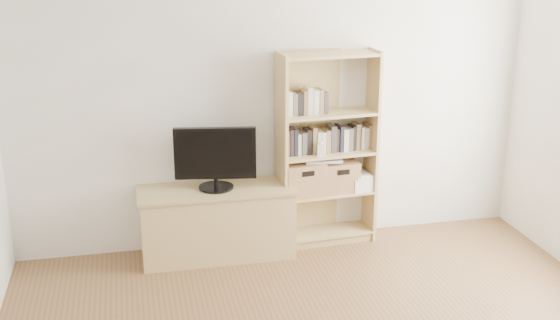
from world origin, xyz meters
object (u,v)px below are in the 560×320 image
object	(u,v)px
television	(215,158)
baby_monitor	(321,150)
tv_stand	(217,223)
basket_right	(338,175)
laptop	(322,159)
bookshelf	(327,150)
basket_left	(302,178)

from	to	relation	value
television	baby_monitor	bearing A→B (deg)	8.44
tv_stand	baby_monitor	xyz separation A→B (m)	(0.90, -0.02, 0.60)
basket_right	laptop	bearing A→B (deg)	-177.49
bookshelf	television	bearing A→B (deg)	-179.46
basket_right	laptop	size ratio (longest dim) A/B	1.02
tv_stand	basket_left	size ratio (longest dim) A/B	3.61
laptop	baby_monitor	bearing A→B (deg)	-109.66
bookshelf	laptop	bearing A→B (deg)	-169.33
basket_left	laptop	size ratio (longest dim) A/B	1.10
basket_right	television	bearing A→B (deg)	-178.76
basket_right	laptop	world-z (taller)	laptop
bookshelf	basket_right	distance (m)	0.27
bookshelf	laptop	size ratio (longest dim) A/B	5.34
television	bookshelf	bearing A→B (deg)	14.45
bookshelf	basket_left	distance (m)	0.33
tv_stand	basket_right	bearing A→B (deg)	4.88
baby_monitor	basket_left	xyz separation A→B (m)	(-0.14, 0.08, -0.27)
bookshelf	baby_monitor	size ratio (longest dim) A/B	16.13
baby_monitor	tv_stand	bearing A→B (deg)	-171.20
tv_stand	television	size ratio (longest dim) A/B	1.89
basket_left	laptop	world-z (taller)	laptop
basket_left	basket_right	size ratio (longest dim) A/B	1.08
television	basket_right	distance (m)	1.13
baby_monitor	television	bearing A→B (deg)	-171.20
television	basket_left	xyz separation A→B (m)	(0.76, 0.06, -0.26)
basket_right	bookshelf	bearing A→B (deg)	178.40
basket_right	tv_stand	bearing A→B (deg)	-178.76
bookshelf	basket_left	size ratio (longest dim) A/B	4.85
bookshelf	laptop	world-z (taller)	bookshelf
tv_stand	laptop	bearing A→B (deg)	4.68
basket_left	baby_monitor	bearing A→B (deg)	-36.19
basket_right	basket_left	bearing A→B (deg)	-178.99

